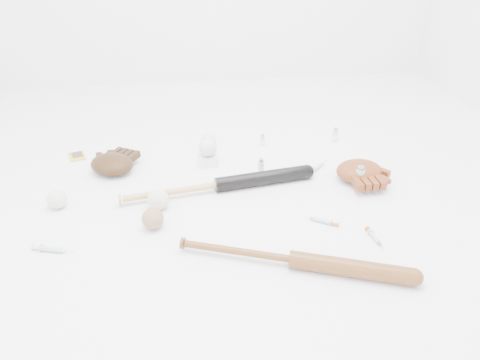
{
  "coord_description": "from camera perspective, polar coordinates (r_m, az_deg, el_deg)",
  "views": [
    {
      "loc": [
        -0.21,
        -1.59,
        1.0
      ],
      "look_at": [
        0.01,
        0.03,
        0.06
      ],
      "focal_mm": 35.0,
      "sensor_mm": 36.0,
      "label": 1
    }
  ],
  "objects": [
    {
      "name": "syringe_0",
      "position": [
        1.72,
        -21.99,
        -7.85
      ],
      "size": [
        0.17,
        0.08,
        0.02
      ],
      "primitive_type": null,
      "rotation": [
        0.0,
        0.0,
        -0.3
      ],
      "color": "#ADBCC6",
      "rests_on": "ground"
    },
    {
      "name": "baseball_upper",
      "position": [
        2.26,
        -3.86,
        4.68
      ],
      "size": [
        0.08,
        0.08,
        0.08
      ],
      "primitive_type": "sphere",
      "color": "silver",
      "rests_on": "ground"
    },
    {
      "name": "vial_3",
      "position": [
        2.0,
        14.41,
        0.42
      ],
      "size": [
        0.04,
        0.04,
        0.09
      ],
      "primitive_type": "cylinder",
      "color": "silver",
      "rests_on": "ground"
    },
    {
      "name": "trading_card",
      "position": [
        2.33,
        -19.25,
        2.75
      ],
      "size": [
        0.1,
        0.11,
        0.01
      ],
      "primitive_type": "cube",
      "rotation": [
        0.0,
        0.0,
        0.34
      ],
      "color": "gold",
      "rests_on": "ground"
    },
    {
      "name": "syringe_1",
      "position": [
        1.76,
        9.98,
        -4.91
      ],
      "size": [
        0.14,
        0.1,
        0.02
      ],
      "primitive_type": null,
      "rotation": [
        0.0,
        0.0,
        2.58
      ],
      "color": "#ADBCC6",
      "rests_on": "ground"
    },
    {
      "name": "bat_wood",
      "position": [
        1.53,
        6.38,
        -9.59
      ],
      "size": [
        0.76,
        0.34,
        0.06
      ],
      "primitive_type": null,
      "rotation": [
        0.0,
        0.0,
        -0.36
      ],
      "color": "brown",
      "rests_on": "ground"
    },
    {
      "name": "vial_2",
      "position": [
        2.05,
        2.58,
        1.7
      ],
      "size": [
        0.03,
        0.03,
        0.07
      ],
      "primitive_type": "cylinder",
      "color": "silver",
      "rests_on": "ground"
    },
    {
      "name": "vial_0",
      "position": [
        2.29,
        2.76,
        4.89
      ],
      "size": [
        0.02,
        0.02,
        0.06
      ],
      "primitive_type": "cylinder",
      "color": "silver",
      "rests_on": "ground"
    },
    {
      "name": "baseball_on_pedestal",
      "position": [
        2.1,
        -3.96,
        3.96
      ],
      "size": [
        0.08,
        0.08,
        0.08
      ],
      "primitive_type": "sphere",
      "color": "silver",
      "rests_on": "pedestal"
    },
    {
      "name": "vial_1",
      "position": [
        2.38,
        11.52,
        5.42
      ],
      "size": [
        0.03,
        0.03,
        0.07
      ],
      "primitive_type": "cylinder",
      "color": "silver",
      "rests_on": "ground"
    },
    {
      "name": "bat_dark",
      "position": [
        1.91,
        -2.73,
        -0.6
      ],
      "size": [
        0.84,
        0.19,
        0.06
      ],
      "primitive_type": null,
      "rotation": [
        0.0,
        0.0,
        0.15
      ],
      "color": "black",
      "rests_on": "ground"
    },
    {
      "name": "baseball_left",
      "position": [
        1.94,
        -21.42,
        -2.17
      ],
      "size": [
        0.08,
        0.08,
        0.08
      ],
      "primitive_type": "sphere",
      "color": "silver",
      "rests_on": "ground"
    },
    {
      "name": "baseball_aged",
      "position": [
        1.72,
        -10.58,
        -4.66
      ],
      "size": [
        0.08,
        0.08,
        0.08
      ],
      "primitive_type": "sphere",
      "color": "#957047",
      "rests_on": "ground"
    },
    {
      "name": "syringe_3",
      "position": [
        1.72,
        16.1,
        -6.77
      ],
      "size": [
        0.04,
        0.14,
        0.02
      ],
      "primitive_type": null,
      "rotation": [
        0.0,
        0.0,
        -1.46
      ],
      "color": "#ADBCC6",
      "rests_on": "ground"
    },
    {
      "name": "glove_tan",
      "position": [
        2.05,
        14.35,
        1.09
      ],
      "size": [
        0.24,
        0.24,
        0.09
      ],
      "primitive_type": null,
      "rotation": [
        0.0,
        0.0,
        3.18
      ],
      "color": "brown",
      "rests_on": "ground"
    },
    {
      "name": "glove_dark",
      "position": [
        2.12,
        -15.35,
        1.9
      ],
      "size": [
        0.31,
        0.31,
        0.08
      ],
      "primitive_type": null,
      "rotation": [
        0.0,
        0.0,
        -0.53
      ],
      "color": "#331F0E",
      "rests_on": "ground"
    },
    {
      "name": "baseball_mid",
      "position": [
        1.82,
        -9.95,
        -2.33
      ],
      "size": [
        0.08,
        0.08,
        0.08
      ],
      "primitive_type": "sphere",
      "color": "silver",
      "rests_on": "ground"
    },
    {
      "name": "syringe_2",
      "position": [
        2.12,
        9.46,
        1.59
      ],
      "size": [
        0.13,
        0.13,
        0.02
      ],
      "primitive_type": null,
      "rotation": [
        0.0,
        0.0,
        0.8
      ],
      "color": "#ADBCC6",
      "rests_on": "ground"
    },
    {
      "name": "pedestal",
      "position": [
        2.13,
        -3.91,
        2.45
      ],
      "size": [
        0.09,
        0.09,
        0.04
      ],
      "primitive_type": "cube",
      "rotation": [
        0.0,
        0.0,
        0.14
      ],
      "color": "white",
      "rests_on": "ground"
    }
  ]
}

